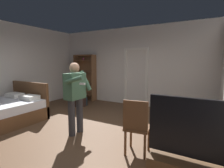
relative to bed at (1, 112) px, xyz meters
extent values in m
plane|color=brown|center=(2.02, 0.52, -0.30)|extent=(6.88, 6.88, 0.00)
cube|color=silver|center=(2.02, 3.71, 1.14)|extent=(6.20, 0.12, 2.89)
cube|color=white|center=(1.88, 3.63, 0.72)|extent=(0.08, 0.08, 2.05)
cube|color=white|center=(2.73, 3.63, 0.72)|extent=(0.08, 0.08, 2.05)
cube|color=white|center=(2.30, 3.63, 1.79)|extent=(0.93, 0.08, 0.08)
cube|color=brown|center=(0.00, 0.87, 0.21)|extent=(1.58, 0.08, 1.02)
cube|color=white|center=(-0.35, 0.61, 0.33)|extent=(0.50, 0.34, 0.12)
cube|color=white|center=(0.35, 0.61, 0.33)|extent=(0.50, 0.34, 0.12)
cube|color=brown|center=(-0.40, 3.45, 0.65)|extent=(0.06, 0.32, 1.92)
cube|color=brown|center=(0.52, 3.45, 0.65)|extent=(0.06, 0.32, 1.92)
cube|color=brown|center=(0.06, 3.45, 1.59)|extent=(0.98, 0.32, 0.04)
cube|color=brown|center=(0.06, 3.60, 0.65)|extent=(0.98, 0.02, 1.92)
cube|color=brown|center=(0.06, 3.45, -0.06)|extent=(0.92, 0.32, 0.03)
cylinder|color=#A14666|center=(0.01, 3.45, 0.00)|extent=(0.06, 0.06, 0.10)
cube|color=brown|center=(0.06, 3.45, 0.42)|extent=(0.92, 0.32, 0.03)
cylinder|color=#8CBF4B|center=(0.24, 3.45, 0.48)|extent=(0.06, 0.06, 0.10)
cube|color=brown|center=(0.06, 3.45, 0.89)|extent=(0.92, 0.32, 0.03)
cube|color=brown|center=(0.06, 3.45, 1.37)|extent=(0.92, 0.32, 0.03)
cylinder|color=#BC417B|center=(-0.01, 3.45, 1.44)|extent=(0.06, 0.06, 0.10)
cube|color=black|center=(4.70, -0.37, 0.60)|extent=(1.16, 0.05, 0.67)
cube|color=slate|center=(4.70, -0.34, 0.60)|extent=(1.10, 0.01, 0.61)
cylinder|color=#4C331E|center=(4.21, 0.55, 0.03)|extent=(0.08, 0.08, 0.67)
cylinder|color=#4C331E|center=(4.21, 0.55, -0.29)|extent=(0.35, 0.35, 0.03)
cylinder|color=#4C331E|center=(4.21, 0.55, 0.38)|extent=(0.58, 0.58, 0.03)
cube|color=black|center=(4.18, 0.55, 0.41)|extent=(0.37, 0.30, 0.02)
cube|color=black|center=(4.15, 0.44, 0.52)|extent=(0.36, 0.27, 0.06)
cube|color=navy|center=(4.15, 0.44, 0.52)|extent=(0.32, 0.24, 0.05)
cylinder|color=#32541E|center=(4.35, 0.47, 0.51)|extent=(0.06, 0.06, 0.22)
cylinder|color=#32541E|center=(4.35, 0.47, 0.65)|extent=(0.03, 0.03, 0.06)
cylinder|color=brown|center=(3.82, 0.57, -0.08)|extent=(0.04, 0.04, 0.45)
cylinder|color=brown|center=(3.48, 0.53, -0.08)|extent=(0.04, 0.04, 0.45)
cylinder|color=brown|center=(3.86, 0.23, -0.08)|extent=(0.04, 0.04, 0.45)
cylinder|color=brown|center=(3.52, 0.19, -0.08)|extent=(0.04, 0.04, 0.45)
cube|color=brown|center=(3.67, 0.38, 0.17)|extent=(0.47, 0.47, 0.04)
cube|color=brown|center=(3.69, 0.21, 0.44)|extent=(0.42, 0.09, 0.50)
cylinder|color=#333338|center=(2.14, 0.62, 0.10)|extent=(0.15, 0.15, 0.81)
cylinder|color=#333338|center=(2.14, 0.36, 0.10)|extent=(0.15, 0.15, 0.81)
cube|color=#3F664C|center=(2.14, 0.49, 0.79)|extent=(0.27, 0.47, 0.57)
sphere|color=tan|center=(2.14, 0.49, 1.19)|extent=(0.22, 0.22, 0.22)
cylinder|color=#3F664C|center=(2.24, 0.75, 0.89)|extent=(0.32, 0.10, 0.46)
cylinder|color=#3F664C|center=(2.37, 0.23, 0.96)|extent=(0.47, 0.10, 0.21)
cube|color=white|center=(2.59, 0.20, 0.90)|extent=(0.12, 0.04, 0.04)
cube|color=black|center=(0.57, 2.40, -0.13)|extent=(0.50, 0.33, 0.35)
cube|color=#1E2D38|center=(0.53, 2.55, -0.15)|extent=(0.50, 0.34, 0.32)
camera|label=1|loc=(4.74, -2.39, 1.32)|focal=27.85mm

